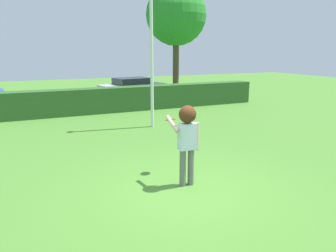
% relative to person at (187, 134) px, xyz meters
% --- Properties ---
extents(ground_plane, '(60.00, 60.00, 0.00)m').
position_rel_person_xyz_m(ground_plane, '(-0.18, -0.25, -1.19)').
color(ground_plane, '#487F2D').
extents(person, '(0.56, 0.79, 1.81)m').
position_rel_person_xyz_m(person, '(0.00, 0.00, 0.00)').
color(person, slate).
rests_on(person, ground).
extents(frisbee, '(0.25, 0.24, 0.09)m').
position_rel_person_xyz_m(frisbee, '(0.04, 0.92, 0.12)').
color(frisbee, red).
extents(lamppost, '(0.24, 0.24, 6.49)m').
position_rel_person_xyz_m(lamppost, '(1.44, 5.61, 2.37)').
color(lamppost, silver).
rests_on(lamppost, ground).
extents(hedge_row, '(18.13, 0.90, 1.21)m').
position_rel_person_xyz_m(hedge_row, '(-0.18, 9.44, -0.59)').
color(hedge_row, '#2B5524').
rests_on(hedge_row, ground).
extents(parked_car_silver, '(4.43, 2.41, 1.25)m').
position_rel_person_xyz_m(parked_car_silver, '(3.44, 14.04, -0.50)').
color(parked_car_silver, '#B7B7BC').
rests_on(parked_car_silver, ground).
extents(maple_tree, '(3.90, 3.90, 7.15)m').
position_rel_person_xyz_m(maple_tree, '(6.33, 13.50, 3.98)').
color(maple_tree, brown).
rests_on(maple_tree, ground).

